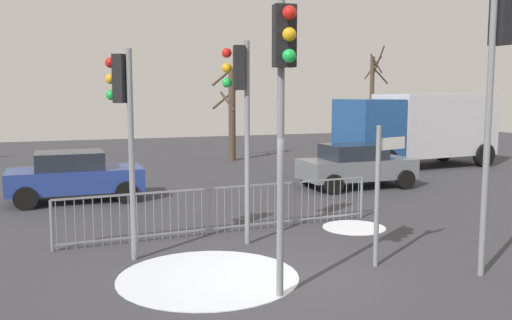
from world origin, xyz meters
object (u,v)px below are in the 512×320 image
at_px(traffic_light_mid_right, 240,97).
at_px(bare_tree_centre, 231,112).
at_px(car_grey_far, 356,165).
at_px(traffic_light_rear_left, 497,66).
at_px(traffic_light_foreground_left, 123,107).
at_px(direction_sign_post, 380,187).
at_px(traffic_light_mid_left, 284,82).
at_px(car_blue_trailing, 74,175).
at_px(delivery_truck, 418,126).
at_px(bare_tree_right, 372,99).

relative_size(traffic_light_mid_right, bare_tree_centre, 0.92).
relative_size(car_grey_far, bare_tree_centre, 0.83).
height_order(traffic_light_rear_left, bare_tree_centre, traffic_light_rear_left).
bearing_deg(traffic_light_foreground_left, direction_sign_post, -72.64).
bearing_deg(traffic_light_mid_right, direction_sign_post, -127.04).
bearing_deg(bare_tree_centre, traffic_light_mid_left, -104.86).
bearing_deg(traffic_light_mid_left, car_blue_trailing, -67.19).
relative_size(traffic_light_foreground_left, bare_tree_centre, 0.86).
relative_size(traffic_light_mid_right, traffic_light_mid_left, 0.93).
bearing_deg(bare_tree_centre, delivery_truck, -35.98).
distance_m(car_blue_trailing, bare_tree_centre, 10.80).
bearing_deg(traffic_light_rear_left, bare_tree_centre, 173.09).
distance_m(traffic_light_foreground_left, bare_tree_right, 22.52).
relative_size(car_blue_trailing, delivery_truck, 0.52).
distance_m(traffic_light_rear_left, direction_sign_post, 2.87).
bearing_deg(car_grey_far, car_blue_trailing, 174.22).
relative_size(delivery_truck, bare_tree_right, 1.27).
bearing_deg(traffic_light_foreground_left, car_grey_far, -13.65).
height_order(traffic_light_mid_right, direction_sign_post, traffic_light_mid_right).
height_order(traffic_light_mid_left, bare_tree_right, bare_tree_right).
xyz_separation_m(traffic_light_foreground_left, bare_tree_right, (15.44, 16.39, -0.12)).
distance_m(traffic_light_rear_left, traffic_light_mid_left, 3.88).
xyz_separation_m(delivery_truck, bare_tree_right, (2.12, 7.16, 1.08)).
height_order(traffic_light_mid_left, car_grey_far, traffic_light_mid_left).
distance_m(traffic_light_mid_left, car_blue_trailing, 10.06).
bearing_deg(bare_tree_centre, traffic_light_rear_left, -92.28).
xyz_separation_m(traffic_light_foreground_left, bare_tree_centre, (6.54, 14.16, -0.66)).
xyz_separation_m(car_blue_trailing, delivery_truck, (14.07, 2.90, 0.97)).
height_order(traffic_light_foreground_left, delivery_truck, traffic_light_foreground_left).
relative_size(direction_sign_post, bare_tree_centre, 0.56).
distance_m(traffic_light_mid_left, bare_tree_right, 23.61).
bearing_deg(delivery_truck, traffic_light_mid_right, 33.55).
height_order(traffic_light_rear_left, bare_tree_right, bare_tree_right).
relative_size(direction_sign_post, delivery_truck, 0.36).
bearing_deg(delivery_truck, car_blue_trailing, 5.82).
bearing_deg(direction_sign_post, bare_tree_centre, 63.73).
height_order(traffic_light_mid_right, traffic_light_rear_left, traffic_light_rear_left).
height_order(direction_sign_post, bare_tree_right, bare_tree_right).
distance_m(traffic_light_mid_right, delivery_truck, 14.22).
xyz_separation_m(car_grey_far, delivery_truck, (5.10, 3.65, 0.97)).
bearing_deg(direction_sign_post, traffic_light_rear_left, -54.41).
relative_size(direction_sign_post, car_blue_trailing, 0.69).
xyz_separation_m(traffic_light_mid_right, traffic_light_foreground_left, (-2.38, -0.25, -0.18)).
bearing_deg(bare_tree_right, car_grey_far, -123.77).
bearing_deg(traffic_light_rear_left, delivery_truck, 144.20).
bearing_deg(traffic_light_mid_right, bare_tree_centre, -4.60).
xyz_separation_m(traffic_light_rear_left, car_grey_far, (2.36, 8.69, -2.88)).
distance_m(traffic_light_foreground_left, car_blue_trailing, 6.73).
xyz_separation_m(traffic_light_mid_left, car_grey_far, (6.23, 8.59, -2.58)).
xyz_separation_m(bare_tree_centre, bare_tree_right, (8.90, 2.24, 0.54)).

